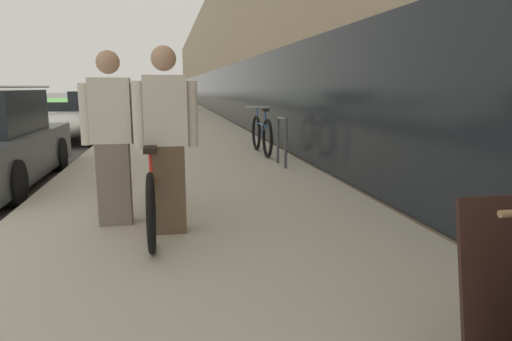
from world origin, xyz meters
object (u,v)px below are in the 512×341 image
at_px(person_rider, 166,141).
at_px(bike_rack_hoop, 282,136).
at_px(tandem_bicycle, 154,188).
at_px(person_bystander, 112,139).
at_px(vintage_roadster_curbside, 67,125).
at_px(parked_sedan_far, 95,110).
at_px(cruiser_bike_nearest, 262,134).

height_order(person_rider, bike_rack_hoop, person_rider).
bearing_deg(bike_rack_hoop, tandem_bicycle, -124.47).
height_order(person_bystander, vintage_roadster_curbside, person_bystander).
relative_size(person_rider, bike_rack_hoop, 2.05).
xyz_separation_m(vintage_roadster_curbside, parked_sedan_far, (-0.01, 5.27, 0.14)).
relative_size(person_bystander, vintage_roadster_curbside, 0.41).
height_order(person_rider, parked_sedan_far, person_rider).
xyz_separation_m(person_rider, person_bystander, (-0.52, 0.37, -0.01)).
bearing_deg(person_rider, bike_rack_hoop, 59.78).
relative_size(person_rider, person_bystander, 1.01).
bearing_deg(person_rider, person_bystander, 144.91).
xyz_separation_m(person_bystander, parked_sedan_far, (-2.18, 13.91, -0.39)).
bearing_deg(cruiser_bike_nearest, tandem_bicycle, -114.31).
bearing_deg(person_bystander, parked_sedan_far, 98.90).
bearing_deg(cruiser_bike_nearest, bike_rack_hoop, -88.16).
relative_size(cruiser_bike_nearest, parked_sedan_far, 0.46).
bearing_deg(bike_rack_hoop, parked_sedan_far, 113.12).
bearing_deg(person_rider, parked_sedan_far, 100.72).
relative_size(person_rider, parked_sedan_far, 0.43).
relative_size(bike_rack_hoop, cruiser_bike_nearest, 0.45).
xyz_separation_m(tandem_bicycle, bike_rack_hoop, (2.10, 3.06, 0.15)).
xyz_separation_m(person_rider, bike_rack_hoop, (1.96, 3.36, -0.36)).
bearing_deg(person_bystander, vintage_roadster_curbside, 104.08).
distance_m(bike_rack_hoop, vintage_roadster_curbside, 7.31).
bearing_deg(tandem_bicycle, bike_rack_hoop, 55.53).
distance_m(tandem_bicycle, vintage_roadster_curbside, 9.07).
bearing_deg(cruiser_bike_nearest, person_bystander, -118.53).
distance_m(tandem_bicycle, person_rider, 0.60).
height_order(cruiser_bike_nearest, vintage_roadster_curbside, cruiser_bike_nearest).
xyz_separation_m(bike_rack_hoop, cruiser_bike_nearest, (-0.05, 1.49, -0.12)).
height_order(person_rider, cruiser_bike_nearest, person_rider).
height_order(tandem_bicycle, person_rider, person_rider).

